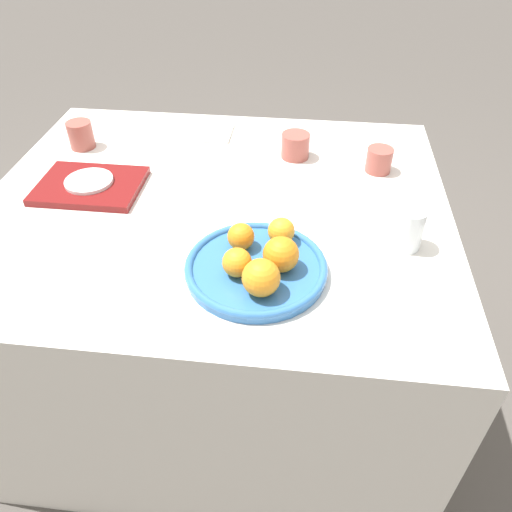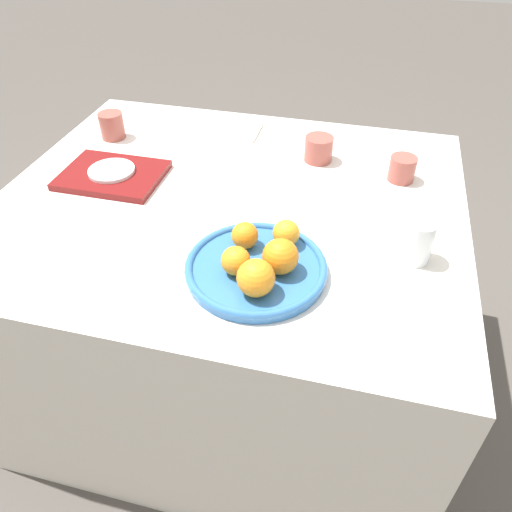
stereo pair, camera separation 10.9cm
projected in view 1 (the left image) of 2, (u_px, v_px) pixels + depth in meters
ground_plane at (225, 373)px, 1.83m from camera, size 12.00×12.00×0.00m
table at (221, 300)px, 1.59m from camera, size 1.26×1.08×0.75m
fruit_platter at (256, 268)px, 1.11m from camera, size 0.32×0.32×0.03m
orange_0 at (237, 262)px, 1.07m from camera, size 0.06×0.06×0.06m
orange_1 at (281, 254)px, 1.08m from camera, size 0.08×0.08×0.08m
orange_2 at (281, 231)px, 1.16m from camera, size 0.06×0.06×0.06m
orange_3 at (241, 236)px, 1.14m from camera, size 0.06×0.06×0.06m
orange_4 at (261, 278)px, 1.02m from camera, size 0.08×0.08×0.08m
water_glass at (409, 229)px, 1.16m from camera, size 0.07×0.07×0.10m
serving_tray at (90, 186)px, 1.39m from camera, size 0.28×0.21×0.02m
side_plate at (89, 181)px, 1.38m from camera, size 0.13×0.13×0.01m
cup_0 at (295, 146)px, 1.51m from camera, size 0.09×0.09×0.08m
cup_1 at (379, 160)px, 1.45m from camera, size 0.07×0.07×0.07m
cup_2 at (81, 135)px, 1.56m from camera, size 0.08×0.08×0.08m
napkin at (216, 133)px, 1.65m from camera, size 0.10×0.14×0.01m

